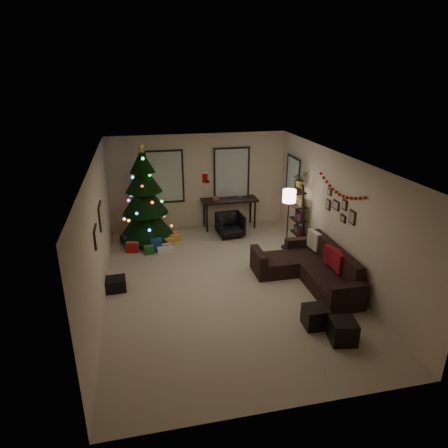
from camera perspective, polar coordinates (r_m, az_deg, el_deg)
The scene contains 29 objects.
floor at distance 8.67m, azimuth 0.21°, elevation -8.57°, with size 7.00×7.00×0.00m, color tan.
ceiling at distance 7.69m, azimuth 0.23°, elevation 9.16°, with size 7.00×7.00×0.00m, color white.
wall_back at distance 11.36m, azimuth -3.65°, elevation 6.09°, with size 5.00×5.00×0.00m, color beige.
wall_front at distance 5.12m, azimuth 9.06°, elevation -14.39°, with size 5.00×5.00×0.00m, color beige.
wall_left at distance 7.96m, azimuth -17.63°, elevation -1.64°, with size 7.00×7.00×0.00m, color beige.
wall_right at distance 8.94m, azimuth 16.07°, elevation 1.03°, with size 7.00×7.00×0.00m, color beige.
window_back_left at distance 11.18m, azimuth -8.50°, elevation 6.71°, with size 1.05×0.06×1.50m.
window_back_right at distance 11.46m, azimuth 1.08°, elevation 7.29°, with size 1.05×0.06×1.50m.
window_right_wall at distance 11.08m, azimuth 9.92°, elevation 6.22°, with size 0.06×0.90×1.30m.
christmas_tree at distance 10.57m, azimuth -11.31°, elevation 3.23°, with size 1.45×1.45×2.70m.
presents at distance 10.46m, azimuth -10.08°, elevation -2.77°, with size 1.50×1.01×0.30m.
sofa at distance 8.91m, azimuth 12.44°, elevation -6.32°, with size 1.69×2.47×0.82m.
pillow_red_a at distance 8.53m, azimuth 15.97°, elevation -5.15°, with size 0.11×0.41×0.41m, color maroon.
pillow_red_b at distance 8.71m, azimuth 15.25°, elevation -4.48°, with size 0.11×0.40×0.40m, color maroon.
pillow_cream at distance 9.44m, azimuth 12.82°, elevation -2.27°, with size 0.12×0.42×0.42m, color beige.
ottoman_near at distance 7.47m, azimuth 12.95°, elevation -12.86°, with size 0.40×0.40×0.38m, color black.
ottoman_far at distance 7.22m, azimuth 16.70°, elevation -14.52°, with size 0.42×0.42×0.40m, color black.
desk at distance 11.42m, azimuth 0.78°, elevation 3.13°, with size 1.60×0.57×0.86m.
desk_chair at distance 10.94m, azimuth 0.90°, elevation -0.13°, with size 0.63×0.59×0.65m, color black.
bookshelf at distance 10.37m, azimuth 10.75°, elevation 1.23°, with size 0.30×0.51×1.71m.
potted_plant at distance 10.19m, azimuth 10.88°, elevation 6.70°, with size 0.46×0.40×0.51m, color #4C4C4C.
floor_lamp at distance 9.99m, azimuth 9.33°, elevation 3.43°, with size 0.33×0.33×1.56m.
art_map at distance 8.52m, azimuth -17.30°, elevation 1.12°, with size 0.04×0.60×0.50m.
art_abstract at distance 7.42m, azimuth -17.92°, elevation -1.74°, with size 0.04×0.45×0.35m.
gallery at distance 8.79m, azimuth 16.32°, elevation 2.21°, with size 0.03×1.25×0.54m.
garland at distance 8.68m, azimuth 16.35°, elevation 4.84°, with size 0.08×1.90×0.30m, color #A5140C, non-canonical shape.
stocking_left at distance 11.37m, azimuth -4.42°, elevation 6.68°, with size 0.20×0.05×0.36m.
stocking_right at distance 11.32m, azimuth -2.70°, elevation 6.82°, with size 0.20×0.05×0.36m.
storage_bin at distance 8.68m, azimuth -15.74°, elevation -8.37°, with size 0.55×0.37×0.27m, color black.
Camera 1 is at (-1.64, -7.34, 4.31)m, focal length 31.82 mm.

